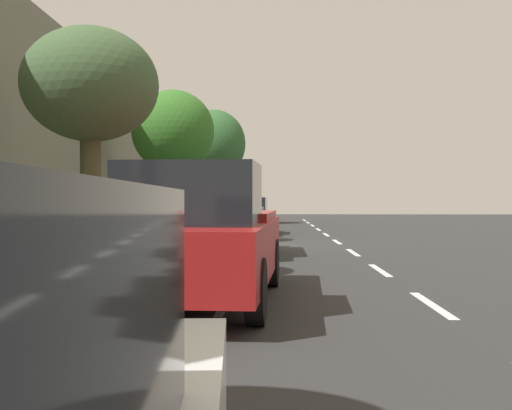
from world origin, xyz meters
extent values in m
plane|color=#2D2D2D|center=(0.00, 0.00, 0.00)|extent=(75.94, 75.94, 0.00)
cube|color=#96A69D|center=(3.39, 0.00, 0.07)|extent=(3.36, 47.46, 0.14)
cube|color=gray|center=(1.63, 0.00, 0.07)|extent=(0.16, 47.46, 0.14)
cube|color=white|center=(-2.76, -22.63, 0.00)|extent=(0.14, 2.20, 0.01)
cube|color=white|center=(-2.76, -18.43, 0.00)|extent=(0.14, 2.20, 0.01)
cube|color=white|center=(-2.76, -14.23, 0.00)|extent=(0.14, 2.20, 0.01)
cube|color=white|center=(-2.76, -10.03, 0.00)|extent=(0.14, 2.20, 0.01)
cube|color=white|center=(-2.76, -5.83, 0.00)|extent=(0.14, 2.20, 0.01)
cube|color=white|center=(-2.76, -1.63, 0.00)|extent=(0.14, 2.20, 0.01)
cube|color=white|center=(-2.76, 2.57, 0.00)|extent=(0.14, 2.20, 0.01)
cube|color=white|center=(-2.76, 6.77, 0.00)|extent=(0.14, 2.20, 0.01)
cube|color=white|center=(-2.76, 10.97, 0.00)|extent=(0.14, 2.20, 0.01)
cube|color=white|center=(0.16, 0.00, 0.00)|extent=(0.12, 47.46, 0.01)
cube|color=slate|center=(5.32, 0.00, 3.04)|extent=(0.50, 47.46, 6.08)
cube|color=slate|center=(0.61, -18.18, 0.60)|extent=(1.80, 4.42, 0.64)
cube|color=black|center=(0.61, -18.18, 1.22)|extent=(1.57, 2.11, 0.60)
cylinder|color=black|center=(1.43, -16.82, 0.33)|extent=(0.23, 0.66, 0.66)
cylinder|color=black|center=(-0.19, -16.80, 0.33)|extent=(0.23, 0.66, 0.66)
cylinder|color=black|center=(1.40, -19.55, 0.33)|extent=(0.23, 0.66, 0.66)
cylinder|color=black|center=(-0.21, -19.53, 0.33)|extent=(0.23, 0.66, 0.66)
cube|color=tan|center=(0.45, -6.18, 0.60)|extent=(1.91, 4.46, 0.64)
cube|color=black|center=(0.45, -6.18, 1.22)|extent=(1.62, 2.15, 0.60)
cylinder|color=black|center=(1.30, -4.84, 0.33)|extent=(0.24, 0.67, 0.66)
cylinder|color=black|center=(-0.31, -4.79, 0.33)|extent=(0.24, 0.67, 0.66)
cylinder|color=black|center=(1.21, -7.57, 0.33)|extent=(0.24, 0.67, 0.66)
cylinder|color=black|center=(-0.41, -7.51, 0.33)|extent=(0.24, 0.67, 0.66)
cube|color=#1E512D|center=(0.68, 3.13, 0.78)|extent=(1.94, 4.72, 0.90)
cube|color=black|center=(0.68, 3.13, 1.61)|extent=(1.70, 3.12, 0.76)
cylinder|color=black|center=(1.57, 4.57, 0.38)|extent=(0.23, 0.76, 0.76)
cylinder|color=black|center=(-0.18, 4.59, 0.38)|extent=(0.23, 0.76, 0.76)
cylinder|color=black|center=(1.54, 1.66, 0.38)|extent=(0.23, 0.76, 0.76)
cylinder|color=black|center=(-0.21, 1.68, 0.38)|extent=(0.23, 0.76, 0.76)
cube|color=maroon|center=(0.47, 10.77, 0.75)|extent=(2.26, 5.40, 0.80)
cube|color=black|center=(0.53, 11.70, 1.55)|extent=(1.81, 1.60, 0.80)
cube|color=maroon|center=(0.40, 9.58, 1.21)|extent=(2.01, 2.75, 0.12)
cylinder|color=black|center=(1.47, 12.36, 0.40)|extent=(0.27, 0.81, 0.80)
cylinder|color=black|center=(-0.33, 12.46, 0.40)|extent=(0.27, 0.81, 0.80)
cylinder|color=black|center=(1.28, 9.08, 0.40)|extent=(0.27, 0.81, 0.80)
cylinder|color=black|center=(-0.52, 9.18, 0.40)|extent=(0.27, 0.81, 0.80)
torus|color=black|center=(0.73, -10.70, 0.33)|extent=(0.57, 0.42, 0.67)
torus|color=black|center=(1.58, -11.30, 0.33)|extent=(0.57, 0.42, 0.67)
cylinder|color=#197233|center=(1.05, -10.93, 0.42)|extent=(0.55, 0.40, 0.50)
cylinder|color=#197233|center=(1.35, -11.14, 0.41)|extent=(0.13, 0.11, 0.46)
cylinder|color=#197233|center=(1.09, -10.96, 0.64)|extent=(0.62, 0.45, 0.05)
cylinder|color=#197233|center=(1.44, -11.20, 0.26)|extent=(0.31, 0.23, 0.18)
cylinder|color=#197233|center=(1.49, -11.23, 0.48)|extent=(0.24, 0.18, 0.32)
cylinder|color=#197233|center=(0.76, -10.73, 0.49)|extent=(0.11, 0.09, 0.32)
cube|color=black|center=(1.39, -11.17, 0.67)|extent=(0.25, 0.22, 0.05)
cylinder|color=black|center=(0.80, -10.75, 0.71)|extent=(0.29, 0.39, 0.03)
cylinder|color=#C6B284|center=(1.41, -11.37, 0.40)|extent=(0.15, 0.15, 0.80)
cylinder|color=#C6B284|center=(1.31, -11.54, 0.40)|extent=(0.15, 0.15, 0.80)
cube|color=white|center=(1.36, -11.45, 1.08)|extent=(0.39, 0.44, 0.57)
cylinder|color=white|center=(1.49, -11.23, 1.05)|extent=(0.10, 0.10, 0.54)
cylinder|color=white|center=(1.23, -11.68, 1.05)|extent=(0.10, 0.10, 0.54)
sphere|color=tan|center=(1.36, -11.45, 1.48)|extent=(0.22, 0.22, 0.22)
sphere|color=navy|center=(1.36, -11.45, 1.52)|extent=(0.25, 0.25, 0.25)
cube|color=black|center=(1.53, -11.55, 1.10)|extent=(0.30, 0.35, 0.44)
cylinder|color=brown|center=(2.72, -15.83, 1.87)|extent=(0.29, 0.29, 3.46)
ellipsoid|color=#2E5B2E|center=(2.72, -15.83, 4.58)|extent=(3.58, 3.58, 3.86)
cylinder|color=#484331|center=(2.72, -0.84, 1.55)|extent=(0.42, 0.42, 2.82)
ellipsoid|color=#346D25|center=(2.72, -0.84, 3.70)|extent=(2.72, 2.72, 2.69)
cylinder|color=#484A2D|center=(2.72, 8.64, 1.50)|extent=(0.37, 0.37, 2.72)
ellipsoid|color=#405B36|center=(2.72, 8.64, 3.52)|extent=(2.43, 2.43, 2.03)
camera|label=1|loc=(-0.50, 19.80, 1.50)|focal=44.13mm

